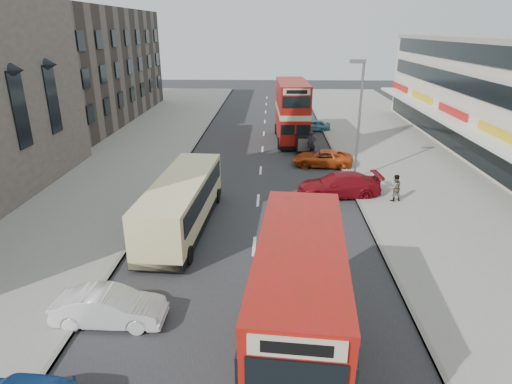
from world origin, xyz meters
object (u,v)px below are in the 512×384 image
(bus_second, at_px, (292,111))
(bus_main, at_px, (299,318))
(car_right_c, at_px, (313,125))
(coach, at_px, (182,202))
(pedestrian_near, at_px, (395,188))
(street_lamp, at_px, (359,112))
(cyclist, at_px, (311,150))
(car_left_front, at_px, (110,307))
(car_right_a, at_px, (339,185))
(car_right_b, at_px, (322,158))

(bus_second, bearing_deg, bus_main, 85.79)
(car_right_c, bearing_deg, coach, -23.15)
(bus_second, relative_size, pedestrian_near, 5.76)
(street_lamp, xyz_separation_m, pedestrian_near, (1.73, -4.08, -3.80))
(bus_second, height_order, cyclist, bus_second)
(bus_main, relative_size, bus_second, 0.88)
(street_lamp, distance_m, cyclist, 6.88)
(bus_main, bearing_deg, car_left_front, -17.72)
(bus_main, relative_size, pedestrian_near, 5.08)
(street_lamp, bearing_deg, car_right_a, -115.57)
(street_lamp, relative_size, coach, 0.83)
(bus_main, distance_m, car_left_front, 7.28)
(street_lamp, distance_m, coach, 13.52)
(bus_second, distance_m, car_right_c, 5.34)
(bus_main, xyz_separation_m, car_right_b, (3.11, 21.94, -1.79))
(car_right_b, bearing_deg, car_left_front, -20.52)
(coach, bearing_deg, bus_second, 74.50)
(car_left_front, height_order, car_right_b, car_left_front)
(car_right_b, xyz_separation_m, pedestrian_near, (3.55, -7.32, 0.36))
(bus_second, xyz_separation_m, car_right_c, (2.44, 4.21, -2.20))
(bus_second, xyz_separation_m, car_right_a, (2.40, -14.25, -2.03))
(pedestrian_near, bearing_deg, cyclist, -77.11)
(coach, xyz_separation_m, car_left_front, (-1.09, -7.96, -0.85))
(coach, relative_size, car_right_b, 2.15)
(bus_main, xyz_separation_m, car_left_front, (-6.53, 2.70, -1.77))
(bus_second, height_order, car_right_b, bus_second)
(cyclist, bearing_deg, car_right_a, -87.63)
(car_right_b, bearing_deg, car_right_a, 9.07)
(street_lamp, bearing_deg, pedestrian_near, -66.98)
(car_right_b, relative_size, car_right_c, 1.33)
(coach, relative_size, pedestrian_near, 5.83)
(bus_main, distance_m, pedestrian_near, 16.12)
(car_left_front, bearing_deg, cyclist, -22.21)
(bus_main, height_order, pedestrian_near, bus_main)
(bus_second, distance_m, coach, 20.30)
(street_lamp, relative_size, car_left_front, 2.05)
(street_lamp, height_order, coach, street_lamp)
(car_right_a, relative_size, pedestrian_near, 3.11)
(coach, bearing_deg, car_right_b, 55.99)
(car_left_front, bearing_deg, pedestrian_near, -47.10)
(street_lamp, distance_m, car_right_b, 5.57)
(car_left_front, height_order, car_right_c, car_left_front)
(street_lamp, xyz_separation_m, car_right_c, (-1.44, 15.37, -4.20))
(coach, bearing_deg, pedestrian_near, 21.26)
(car_left_front, bearing_deg, car_right_a, -36.89)
(car_right_a, relative_size, car_right_b, 1.14)
(street_lamp, height_order, car_right_c, street_lamp)
(street_lamp, bearing_deg, bus_second, 109.17)
(street_lamp, relative_size, car_right_c, 2.37)
(street_lamp, height_order, car_right_a, street_lamp)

